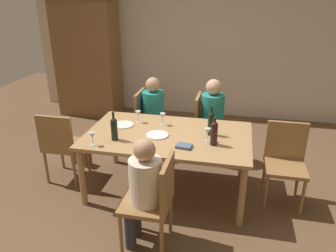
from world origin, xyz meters
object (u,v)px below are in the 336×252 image
Objects in this scene: wine_glass_near_right at (138,114)px; dinner_plate_host at (157,135)px; dining_table at (168,140)px; wine_bottle_tall_green at (211,123)px; armoire_cabinet at (88,57)px; chair_far_right at (205,122)px; person_man_guest at (143,186)px; chair_far_left at (145,113)px; chair_left_end at (61,143)px; wine_bottle_dark_red at (214,133)px; wine_glass_far at (208,132)px; person_man_bearded at (155,110)px; chair_near at (155,198)px; wine_bottle_short_olive at (114,128)px; wine_glass_centre at (92,136)px; person_woman_host at (214,114)px; dinner_plate_guest_left at (123,125)px; chair_right_end at (285,158)px; wine_glass_near_left at (163,117)px; handbag at (81,157)px.

wine_glass_near_right is 0.48m from dinner_plate_host.
wine_glass_near_right is at bearing 148.08° from dining_table.
dining_table is at bearing -31.92° from wine_glass_near_right.
wine_bottle_tall_green reaches higher than dinner_plate_host.
armoire_cabinet is 2.37× the size of chair_far_right.
wine_bottle_tall_green is at bearing -25.81° from person_man_guest.
chair_far_left reaches higher than wine_glass_near_right.
wine_bottle_dark_red is at bearing -2.35° from chair_left_end.
chair_left_end is 1.80m from wine_glass_far.
armoire_cabinet is at bearing -120.03° from chair_far_right.
wine_bottle_tall_green is (0.87, -0.86, 0.23)m from person_man_bearded.
wine_glass_far is (-0.07, 0.08, -0.03)m from wine_bottle_dark_red.
chair_near is 0.83× the size of person_man_guest.
wine_glass_near_right is at bearing 79.30° from wine_bottle_short_olive.
dining_table is at bearing 169.50° from wine_glass_far.
person_woman_host is at bearing 50.08° from wine_glass_centre.
wine_bottle_dark_red is (0.44, 0.78, 0.34)m from chair_near.
dinner_plate_host is 1.03× the size of dinner_plate_guest_left.
person_woman_host reaches higher than person_man_guest.
wine_bottle_dark_red is at bearing 5.80° from wine_bottle_short_olive.
chair_far_left is at bearing -24.71° from chair_right_end.
dinner_plate_guest_left is (1.45, -2.18, -0.35)m from armoire_cabinet.
chair_left_end is at bearing -179.92° from wine_glass_far.
wine_bottle_tall_green is 1.31m from wine_glass_centre.
chair_right_end is 0.81× the size of person_man_bearded.
chair_right_end is 0.93m from wine_glass_far.
person_man_bearded is 1.46m from wine_bottle_dark_red.
wine_glass_far is (1.17, 0.36, 0.00)m from wine_glass_centre.
person_man_guest is at bearing -58.31° from armoire_cabinet.
chair_far_right is 3.59× the size of dinner_plate_host.
chair_far_right reaches higher than dinner_plate_host.
person_man_bearded reaches higher than person_man_guest.
wine_glass_far reaches higher than dinner_plate_guest_left.
chair_right_end and chair_left_end have the same top height.
wine_glass_near_left is at bearing 163.95° from wine_bottle_tall_green.
wine_glass_far is (0.01, -1.03, 0.18)m from person_woman_host.
wine_bottle_tall_green reaches higher than wine_glass_near_right.
handbag is (0.00, 0.44, -0.42)m from chair_left_end.
wine_bottle_tall_green reaches higher than wine_glass_near_left.
handbag is (-1.77, 0.43, -0.73)m from wine_glass_far.
chair_far_left is 6.17× the size of wine_glass_near_left.
chair_near is 1.60m from chair_right_end.
wine_glass_near_left is at bearing -47.03° from armoire_cabinet.
handbag is at bearing -5.70° from chair_right_end.
chair_left_end is 0.79m from dinner_plate_guest_left.
chair_left_end is 1.00m from wine_glass_near_right.
wine_glass_near_right is at bearing -3.51° from person_man_bearded.
chair_left_end is (-1.65, -1.03, 0.00)m from chair_far_right.
chair_far_left is 0.84m from wine_glass_near_left.
wine_glass_far is (-0.86, -0.17, 0.31)m from chair_right_end.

